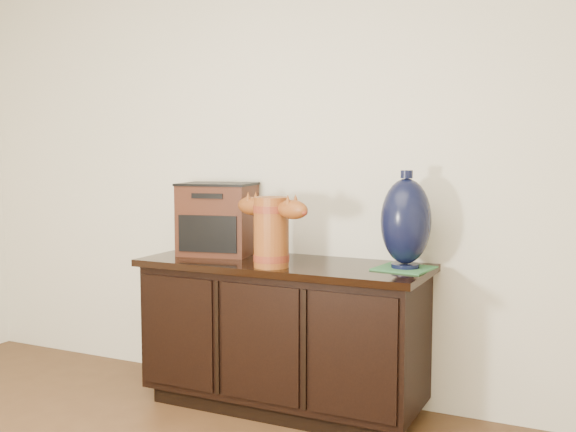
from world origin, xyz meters
The scene contains 6 objects.
sideboard centered at (0.00, 2.23, 0.39)m, with size 1.46×0.56×0.75m.
terracotta_vessel centered at (0.02, 2.06, 0.94)m, with size 0.47×0.25×0.34m.
tv_radio centered at (-0.43, 2.30, 0.95)m, with size 0.43×0.37×0.38m.
green_mat centered at (0.61, 2.28, 0.76)m, with size 0.24×0.24×0.01m, color #326F3D.
lamp_base centered at (0.61, 2.28, 0.98)m, with size 0.26×0.26×0.46m.
spray_can centered at (-0.15, 2.42, 0.83)m, with size 0.05×0.05×0.15m.
Camera 1 is at (1.47, -0.77, 1.30)m, focal length 42.00 mm.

